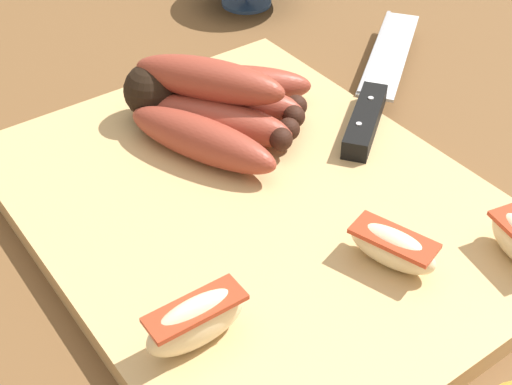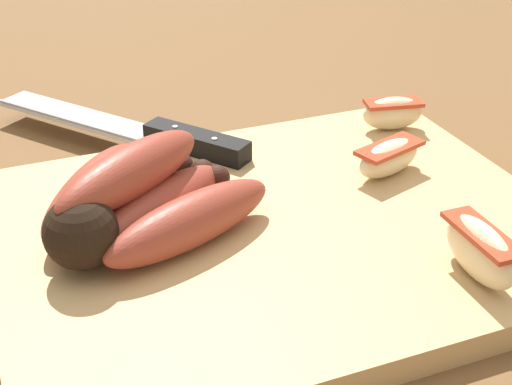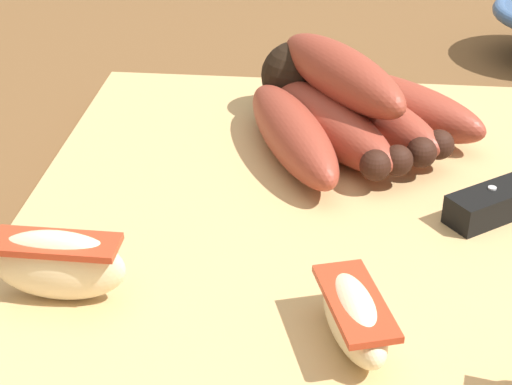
% 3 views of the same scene
% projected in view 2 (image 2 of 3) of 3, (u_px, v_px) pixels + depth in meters
% --- Properties ---
extents(ground_plane, '(6.00, 6.00, 0.00)m').
position_uv_depth(ground_plane, '(262.00, 241.00, 0.57)').
color(ground_plane, brown).
extents(cutting_board, '(0.41, 0.33, 0.02)m').
position_uv_depth(cutting_board, '(278.00, 233.00, 0.56)').
color(cutting_board, tan).
rests_on(cutting_board, ground_plane).
extents(banana_bunch, '(0.18, 0.18, 0.07)m').
position_uv_depth(banana_bunch, '(134.00, 202.00, 0.53)').
color(banana_bunch, black).
rests_on(banana_bunch, cutting_board).
extents(chefs_knife, '(0.19, 0.24, 0.02)m').
position_uv_depth(chefs_knife, '(152.00, 133.00, 0.68)').
color(chefs_knife, silver).
rests_on(chefs_knife, cutting_board).
extents(apple_wedge_near, '(0.02, 0.07, 0.04)m').
position_uv_depth(apple_wedge_near, '(480.00, 250.00, 0.49)').
color(apple_wedge_near, beige).
rests_on(apple_wedge_near, cutting_board).
extents(apple_wedge_middle, '(0.06, 0.03, 0.03)m').
position_uv_depth(apple_wedge_middle, '(393.00, 112.00, 0.69)').
color(apple_wedge_middle, beige).
rests_on(apple_wedge_middle, cutting_board).
extents(apple_wedge_far, '(0.07, 0.04, 0.03)m').
position_uv_depth(apple_wedge_far, '(389.00, 157.00, 0.61)').
color(apple_wedge_far, beige).
rests_on(apple_wedge_far, cutting_board).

